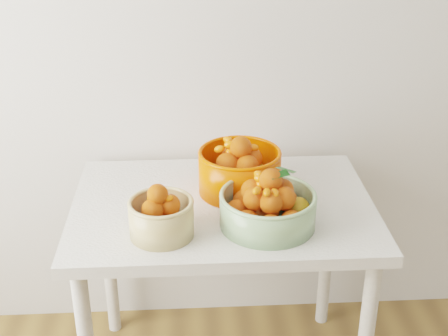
{
  "coord_description": "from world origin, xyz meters",
  "views": [
    {
      "loc": [
        -0.28,
        -0.21,
        1.76
      ],
      "look_at": [
        -0.18,
        1.51,
        0.92
      ],
      "focal_mm": 50.0,
      "sensor_mm": 36.0,
      "label": 1
    }
  ],
  "objects": [
    {
      "name": "bowl_cream",
      "position": [
        -0.38,
        1.41,
        0.81
      ],
      "size": [
        0.24,
        0.24,
        0.17
      ],
      "rotation": [
        0.0,
        0.0,
        0.28
      ],
      "color": "tan",
      "rests_on": "table"
    },
    {
      "name": "table",
      "position": [
        -0.18,
        1.6,
        0.65
      ],
      "size": [
        1.0,
        0.7,
        0.75
      ],
      "color": "silver",
      "rests_on": "ground"
    },
    {
      "name": "bowl_orange",
      "position": [
        -0.12,
        1.68,
        0.83
      ],
      "size": [
        0.37,
        0.37,
        0.2
      ],
      "rotation": [
        0.0,
        0.0,
        -0.4
      ],
      "color": "#EC4102",
      "rests_on": "table"
    },
    {
      "name": "bowl_green",
      "position": [
        -0.05,
        1.45,
        0.82
      ],
      "size": [
        0.34,
        0.34,
        0.19
      ],
      "rotation": [
        0.0,
        0.0,
        -0.16
      ],
      "color": "#8AAE7C",
      "rests_on": "table"
    }
  ]
}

